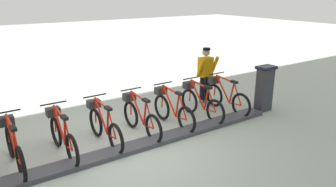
{
  "coord_description": "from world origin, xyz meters",
  "views": [
    {
      "loc": [
        -5.56,
        2.67,
        3.23
      ],
      "look_at": [
        0.5,
        -1.42,
        0.9
      ],
      "focal_mm": 34.49,
      "sensor_mm": 36.0,
      "label": 1
    }
  ],
  "objects": [
    {
      "name": "bike_docked_2",
      "position": [
        0.62,
        -1.62,
        0.43
      ],
      "size": [
        1.72,
        0.54,
        1.02
      ],
      "color": "black",
      "rests_on": "ground"
    },
    {
      "name": "bike_docked_6",
      "position": [
        0.62,
        2.02,
        0.43
      ],
      "size": [
        1.72,
        0.54,
        1.02
      ],
      "color": "black",
      "rests_on": "ground"
    },
    {
      "name": "bike_docked_3",
      "position": [
        0.62,
        -0.71,
        0.43
      ],
      "size": [
        1.72,
        0.54,
        1.02
      ],
      "color": "black",
      "rests_on": "ground"
    },
    {
      "name": "bike_docked_4",
      "position": [
        0.62,
        0.2,
        0.43
      ],
      "size": [
        1.72,
        0.54,
        1.02
      ],
      "color": "black",
      "rests_on": "ground"
    },
    {
      "name": "dock_rail_base",
      "position": [
        0.0,
        0.0,
        0.05
      ],
      "size": [
        0.44,
        8.06,
        0.1
      ],
      "primitive_type": "cube",
      "color": "#47474C",
      "rests_on": "ground"
    },
    {
      "name": "bike_docked_0",
      "position": [
        0.62,
        -3.43,
        0.43
      ],
      "size": [
        1.72,
        0.54,
        1.02
      ],
      "color": "black",
      "rests_on": "ground"
    },
    {
      "name": "bike_docked_1",
      "position": [
        0.62,
        -2.52,
        0.43
      ],
      "size": [
        1.72,
        0.54,
        1.02
      ],
      "color": "black",
      "rests_on": "ground"
    },
    {
      "name": "worker_near_rack",
      "position": [
        1.5,
        -3.43,
        0.91
      ],
      "size": [
        0.46,
        0.62,
        1.66
      ],
      "color": "white",
      "rests_on": "ground"
    },
    {
      "name": "bike_docked_5",
      "position": [
        0.62,
        1.11,
        0.43
      ],
      "size": [
        1.72,
        0.54,
        1.02
      ],
      "color": "black",
      "rests_on": "ground"
    },
    {
      "name": "payment_kiosk",
      "position": [
        0.05,
        -4.35,
        0.67
      ],
      "size": [
        0.36,
        0.52,
        1.28
      ],
      "color": "#38383D",
      "rests_on": "ground"
    },
    {
      "name": "ground_plane",
      "position": [
        0.0,
        0.0,
        0.0
      ],
      "size": [
        60.0,
        60.0,
        0.0
      ],
      "primitive_type": "plane",
      "color": "#B0B9A9"
    }
  ]
}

